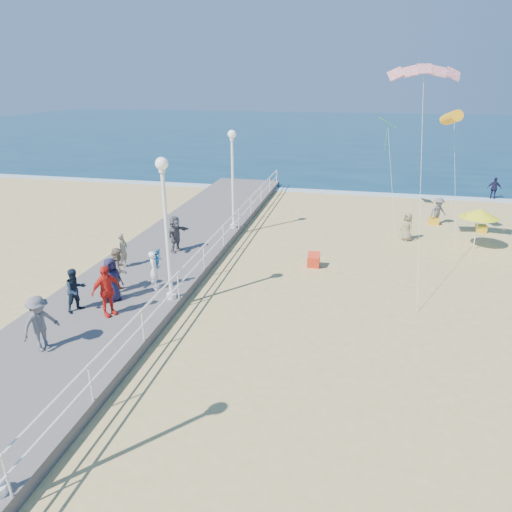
% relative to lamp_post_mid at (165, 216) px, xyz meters
% --- Properties ---
extents(ground, '(160.00, 160.00, 0.00)m').
position_rel_lamp_post_mid_xyz_m(ground, '(5.35, 0.00, -3.66)').
color(ground, '#DCBF73').
rests_on(ground, ground).
extents(ocean, '(160.00, 90.00, 0.05)m').
position_rel_lamp_post_mid_xyz_m(ocean, '(5.35, 65.00, -3.65)').
color(ocean, '#0B2E47').
rests_on(ocean, ground).
extents(surf_line, '(160.00, 1.20, 0.04)m').
position_rel_lamp_post_mid_xyz_m(surf_line, '(5.35, 20.50, -3.63)').
color(surf_line, white).
rests_on(surf_line, ground).
extents(boardwalk, '(5.00, 44.00, 0.40)m').
position_rel_lamp_post_mid_xyz_m(boardwalk, '(-2.15, 0.00, -3.46)').
color(boardwalk, slate).
rests_on(boardwalk, ground).
extents(railing, '(0.05, 42.00, 0.55)m').
position_rel_lamp_post_mid_xyz_m(railing, '(0.30, 0.00, -2.41)').
color(railing, white).
rests_on(railing, boardwalk).
extents(lamp_post_mid, '(0.44, 0.44, 5.32)m').
position_rel_lamp_post_mid_xyz_m(lamp_post_mid, '(0.00, 0.00, 0.00)').
color(lamp_post_mid, white).
rests_on(lamp_post_mid, boardwalk).
extents(lamp_post_far, '(0.44, 0.44, 5.32)m').
position_rel_lamp_post_mid_xyz_m(lamp_post_far, '(0.00, 9.00, 0.00)').
color(lamp_post_far, white).
rests_on(lamp_post_far, boardwalk).
extents(woman_holding_toddler, '(0.50, 0.64, 1.55)m').
position_rel_lamp_post_mid_xyz_m(woman_holding_toddler, '(-0.95, 0.70, -2.48)').
color(woman_holding_toddler, white).
rests_on(woman_holding_toddler, boardwalk).
extents(toddler_held, '(0.38, 0.44, 0.78)m').
position_rel_lamp_post_mid_xyz_m(toddler_held, '(-0.80, 0.85, -2.02)').
color(toddler_held, '#338AC2').
rests_on(toddler_held, boardwalk).
extents(spectator_1, '(0.81, 0.97, 1.79)m').
position_rel_lamp_post_mid_xyz_m(spectator_1, '(-2.18, 0.19, -2.37)').
color(spectator_1, gray).
rests_on(spectator_1, boardwalk).
extents(spectator_2, '(1.05, 1.32, 1.79)m').
position_rel_lamp_post_mid_xyz_m(spectator_2, '(-2.47, -4.15, -2.37)').
color(spectator_2, '#5C5C61').
rests_on(spectator_2, boardwalk).
extents(spectator_3, '(0.95, 1.18, 1.87)m').
position_rel_lamp_post_mid_xyz_m(spectator_3, '(-1.64, -1.72, -2.32)').
color(spectator_3, red).
rests_on(spectator_3, boardwalk).
extents(spectator_4, '(0.87, 0.98, 1.68)m').
position_rel_lamp_post_mid_xyz_m(spectator_4, '(-2.05, -0.63, -2.42)').
color(spectator_4, '#1E1B3C').
rests_on(spectator_4, boardwalk).
extents(spectator_5, '(0.94, 1.72, 1.76)m').
position_rel_lamp_post_mid_xyz_m(spectator_5, '(-1.72, 4.82, -2.38)').
color(spectator_5, '#58575C').
rests_on(spectator_5, boardwalk).
extents(spectator_6, '(0.42, 0.60, 1.57)m').
position_rel_lamp_post_mid_xyz_m(spectator_6, '(-3.24, 2.46, -2.48)').
color(spectator_6, '#998D69').
rests_on(spectator_6, boardwalk).
extents(spectator_7, '(0.90, 0.97, 1.61)m').
position_rel_lamp_post_mid_xyz_m(spectator_7, '(-2.89, -1.64, -2.46)').
color(spectator_7, '#192637').
rests_on(spectator_7, boardwalk).
extents(beach_walker_a, '(1.23, 1.07, 1.65)m').
position_rel_lamp_post_mid_xyz_m(beach_walker_a, '(11.42, 13.47, -2.84)').
color(beach_walker_a, '#5C5D61').
rests_on(beach_walker_a, ground).
extents(beach_walker_b, '(1.00, 0.64, 1.59)m').
position_rel_lamp_post_mid_xyz_m(beach_walker_b, '(16.29, 20.90, -2.87)').
color(beach_walker_b, '#191733').
rests_on(beach_walker_b, ground).
extents(beach_walker_c, '(0.84, 0.88, 1.52)m').
position_rel_lamp_post_mid_xyz_m(beach_walker_c, '(9.38, 10.08, -2.90)').
color(beach_walker_c, '#7D7456').
rests_on(beach_walker_c, ground).
extents(box_kite, '(0.56, 0.71, 0.74)m').
position_rel_lamp_post_mid_xyz_m(box_kite, '(4.88, 5.20, -3.36)').
color(box_kite, red).
rests_on(box_kite, ground).
extents(beach_umbrella, '(1.90, 1.90, 2.14)m').
position_rel_lamp_post_mid_xyz_m(beach_umbrella, '(12.67, 9.42, -1.75)').
color(beach_umbrella, white).
rests_on(beach_umbrella, ground).
extents(beach_chair_left, '(0.55, 0.55, 0.40)m').
position_rel_lamp_post_mid_xyz_m(beach_chair_left, '(11.26, 13.52, -3.46)').
color(beach_chair_left, '#F4AB19').
rests_on(beach_chair_left, ground).
extents(beach_chair_right, '(0.55, 0.55, 0.40)m').
position_rel_lamp_post_mid_xyz_m(beach_chair_right, '(13.69, 12.55, -3.46)').
color(beach_chair_right, yellow).
rests_on(beach_chair_right, ground).
extents(kite_parafoil, '(2.97, 0.94, 0.65)m').
position_rel_lamp_post_mid_xyz_m(kite_parafoil, '(8.92, 7.02, 4.92)').
color(kite_parafoil, red).
extents(kite_windsock, '(0.98, 2.51, 1.04)m').
position_rel_lamp_post_mid_xyz_m(kite_windsock, '(10.84, 10.23, 2.76)').
color(kite_windsock, orange).
extents(kite_diamond_green, '(1.08, 1.19, 0.54)m').
position_rel_lamp_post_mid_xyz_m(kite_diamond_green, '(8.09, 15.35, 2.04)').
color(kite_diamond_green, green).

